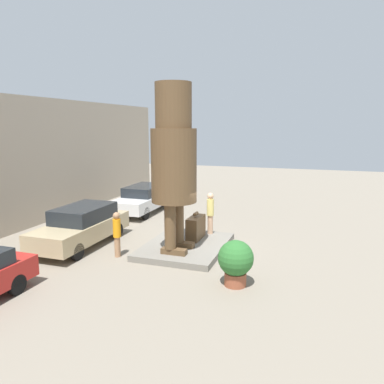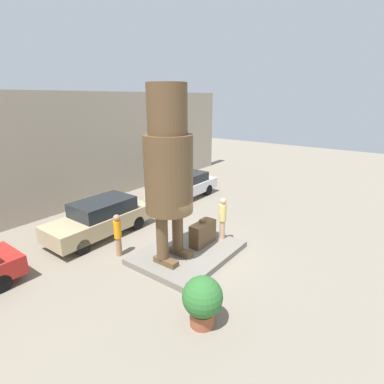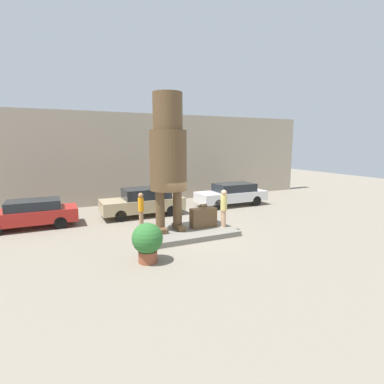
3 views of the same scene
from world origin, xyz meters
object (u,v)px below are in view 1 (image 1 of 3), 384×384
(giant_suitcase, at_px, (196,228))
(parked_car_tan, at_px, (82,225))
(worker_hivis, at_px, (117,233))
(tourist, at_px, (210,211))
(statue_figure, at_px, (174,155))
(planter_pot, at_px, (236,261))
(parked_car_white, at_px, (144,198))

(giant_suitcase, bearing_deg, parked_car_tan, 110.82)
(giant_suitcase, distance_m, worker_hivis, 3.33)
(tourist, bearing_deg, parked_car_tan, 118.41)
(statue_figure, distance_m, tourist, 3.69)
(parked_car_tan, relative_size, worker_hivis, 2.75)
(tourist, bearing_deg, planter_pot, -154.83)
(statue_figure, bearing_deg, parked_car_white, 34.68)
(tourist, xyz_separation_m, parked_car_white, (3.67, 4.96, -0.41))
(giant_suitcase, relative_size, worker_hivis, 0.73)
(planter_pot, bearing_deg, worker_hivis, 76.88)
(parked_car_white, relative_size, worker_hivis, 2.78)
(statue_figure, distance_m, parked_car_white, 8.12)
(giant_suitcase, bearing_deg, statue_figure, 169.42)
(planter_pot, bearing_deg, giant_suitcase, 34.85)
(statue_figure, height_order, parked_car_tan, statue_figure)
(parked_car_white, relative_size, planter_pot, 3.32)
(tourist, height_order, parked_car_white, tourist)
(statue_figure, relative_size, planter_pot, 4.27)
(planter_pot, distance_m, worker_hivis, 4.87)
(parked_car_white, height_order, worker_hivis, worker_hivis)
(parked_car_tan, xyz_separation_m, parked_car_white, (6.22, 0.24, -0.04))
(giant_suitcase, xyz_separation_m, tourist, (0.90, -0.37, 0.52))
(statue_figure, bearing_deg, worker_hivis, 110.62)
(parked_car_tan, height_order, parked_car_white, parked_car_tan)
(parked_car_tan, bearing_deg, tourist, 118.41)
(planter_pot, bearing_deg, statue_figure, 55.77)
(tourist, xyz_separation_m, planter_pot, (-4.39, -2.06, -0.42))
(giant_suitcase, relative_size, tourist, 0.69)
(parked_car_white, bearing_deg, statue_figure, 34.68)
(parked_car_white, xyz_separation_m, worker_hivis, (-6.95, -2.28, 0.13))
(parked_car_tan, bearing_deg, statue_figure, 90.38)
(tourist, relative_size, parked_car_tan, 0.38)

